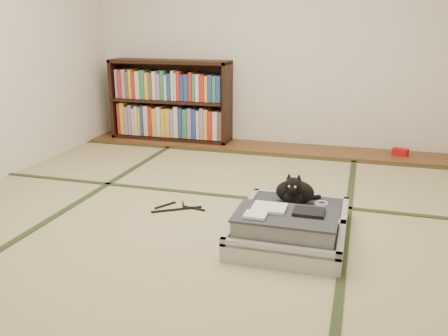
# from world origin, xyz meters

# --- Properties ---
(floor) EXTENTS (4.50, 4.50, 0.00)m
(floor) POSITION_xyz_m (0.00, 0.00, 0.00)
(floor) COLOR tan
(floor) RESTS_ON ground
(wood_strip) EXTENTS (4.00, 0.50, 0.02)m
(wood_strip) POSITION_xyz_m (0.00, 2.00, 0.01)
(wood_strip) COLOR brown
(wood_strip) RESTS_ON ground
(red_item) EXTENTS (0.17, 0.14, 0.07)m
(red_item) POSITION_xyz_m (1.45, 2.03, 0.06)
(red_item) COLOR #AE0E0D
(red_item) RESTS_ON wood_strip
(tatami_borders) EXTENTS (4.00, 4.50, 0.01)m
(tatami_borders) POSITION_xyz_m (0.00, 0.49, 0.00)
(tatami_borders) COLOR #2D381E
(tatami_borders) RESTS_ON ground
(bookcase) EXTENTS (1.41, 0.32, 0.92)m
(bookcase) POSITION_xyz_m (-1.10, 2.07, 0.45)
(bookcase) COLOR black
(bookcase) RESTS_ON wood_strip
(suitcase) EXTENTS (0.68, 0.91, 0.27)m
(suitcase) POSITION_xyz_m (0.66, -0.25, 0.09)
(suitcase) COLOR silver
(suitcase) RESTS_ON floor
(cat) EXTENTS (0.30, 0.30, 0.24)m
(cat) POSITION_xyz_m (0.64, 0.05, 0.22)
(cat) COLOR black
(cat) RESTS_ON suitcase
(cable_coil) EXTENTS (0.09, 0.09, 0.02)m
(cable_coil) POSITION_xyz_m (0.82, 0.09, 0.14)
(cable_coil) COLOR white
(cable_coil) RESTS_ON suitcase
(hanger) EXTENTS (0.37, 0.27, 0.01)m
(hanger) POSITION_xyz_m (-0.21, 0.04, 0.01)
(hanger) COLOR black
(hanger) RESTS_ON floor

